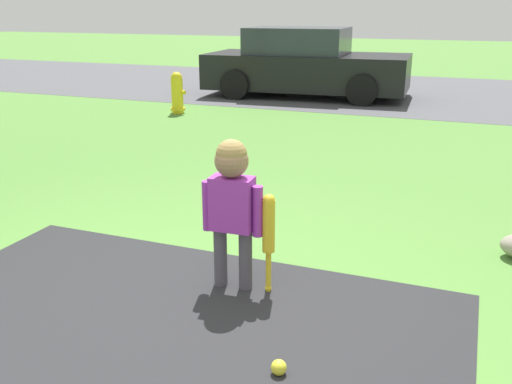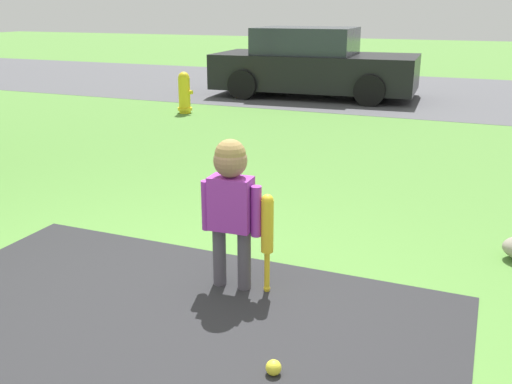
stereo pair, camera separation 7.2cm
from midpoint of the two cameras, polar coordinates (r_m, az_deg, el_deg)
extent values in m
plane|color=#518438|center=(3.36, -10.45, -12.79)|extent=(60.00, 60.00, 0.00)
cube|color=#4C4C51|center=(12.44, 14.03, 9.70)|extent=(40.00, 6.00, 0.01)
cylinder|color=#4C4751|center=(3.64, -4.14, -6.45)|extent=(0.08, 0.08, 0.39)
cylinder|color=#4C4751|center=(3.59, -1.64, -6.82)|extent=(0.08, 0.08, 0.39)
cube|color=purple|center=(3.48, -3.00, -1.18)|extent=(0.27, 0.16, 0.34)
cylinder|color=purple|center=(3.55, -5.45, -1.37)|extent=(0.07, 0.07, 0.32)
cylinder|color=purple|center=(3.43, -0.45, -1.95)|extent=(0.07, 0.07, 0.32)
sphere|color=#997051|center=(3.40, -3.07, 3.14)|extent=(0.21, 0.21, 0.21)
sphere|color=#997A47|center=(3.39, -3.08, 3.73)|extent=(0.19, 0.19, 0.19)
sphere|color=yellow|center=(3.63, 0.66, -9.59)|extent=(0.04, 0.04, 0.04)
cylinder|color=yellow|center=(3.58, 0.66, -7.95)|extent=(0.03, 0.03, 0.27)
cylinder|color=yellow|center=(3.45, 0.68, -3.43)|extent=(0.08, 0.08, 0.33)
sphere|color=yellow|center=(3.40, 0.69, -0.81)|extent=(0.07, 0.07, 0.07)
sphere|color=yellow|center=(2.89, 1.54, -17.13)|extent=(0.08, 0.08, 0.08)
cylinder|color=yellow|center=(9.67, -8.10, 9.52)|extent=(0.19, 0.19, 0.59)
sphere|color=yellow|center=(9.63, -8.17, 11.26)|extent=(0.18, 0.18, 0.18)
cylinder|color=yellow|center=(9.70, -8.04, 8.22)|extent=(0.24, 0.24, 0.05)
cylinder|color=yellow|center=(9.61, -7.55, 9.85)|extent=(0.09, 0.07, 0.07)
cube|color=black|center=(11.51, 4.95, 11.95)|extent=(3.98, 1.92, 0.66)
cube|color=#2D333D|center=(11.51, 4.06, 14.87)|extent=(1.95, 1.60, 0.50)
cylinder|color=black|center=(12.17, 11.50, 11.01)|extent=(0.57, 0.21, 0.56)
cylinder|color=black|center=(10.48, 10.35, 9.99)|extent=(0.57, 0.21, 0.56)
cylinder|color=black|center=(12.67, 0.41, 11.63)|extent=(0.57, 0.21, 0.56)
cylinder|color=black|center=(11.06, -2.31, 10.67)|extent=(0.57, 0.21, 0.56)
camera|label=1|loc=(0.04, -90.54, -0.18)|focal=40.00mm
camera|label=2|loc=(0.04, 89.46, 0.18)|focal=40.00mm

